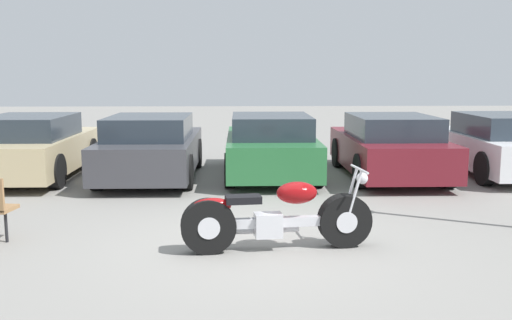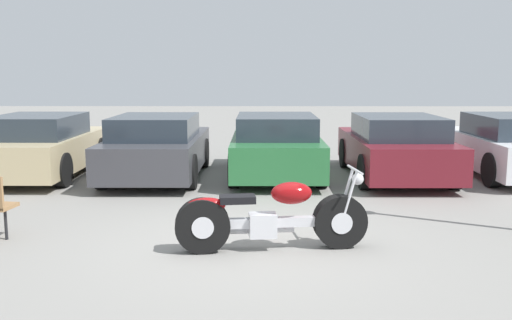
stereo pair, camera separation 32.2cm
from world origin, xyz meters
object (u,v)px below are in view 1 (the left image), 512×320
(parked_car_green, at_px, (270,146))
(parked_car_white, at_px, (501,145))
(parked_car_champagne, at_px, (33,147))
(parked_car_dark_grey, at_px, (151,148))
(motorcycle, at_px, (276,217))
(parked_car_maroon, at_px, (389,147))

(parked_car_green, height_order, parked_car_white, same)
(parked_car_champagne, bearing_deg, parked_car_green, 0.02)
(parked_car_champagne, relative_size, parked_car_dark_grey, 1.00)
(motorcycle, relative_size, parked_car_green, 0.59)
(parked_car_champagne, relative_size, parked_car_white, 1.00)
(parked_car_green, bearing_deg, parked_car_champagne, -179.98)
(motorcycle, relative_size, parked_car_maroon, 0.59)
(parked_car_dark_grey, xyz_separation_m, parked_car_green, (2.52, 0.17, 0.00))
(parked_car_green, bearing_deg, parked_car_dark_grey, -176.22)
(parked_car_maroon, distance_m, parked_car_white, 2.53)
(parked_car_green, relative_size, parked_car_maroon, 1.00)
(parked_car_green, xyz_separation_m, parked_car_white, (5.03, 0.06, 0.00))
(parked_car_dark_grey, relative_size, parked_car_maroon, 1.00)
(parked_car_green, bearing_deg, motorcycle, -92.40)
(parked_car_green, height_order, parked_car_maroon, same)
(parked_car_green, xyz_separation_m, parked_car_maroon, (2.52, -0.17, 0.00))
(parked_car_white, bearing_deg, parked_car_dark_grey, -178.32)
(parked_car_maroon, bearing_deg, parked_car_white, 5.09)
(motorcycle, height_order, parked_car_champagne, parked_car_champagne)
(parked_car_champagne, xyz_separation_m, parked_car_green, (5.03, 0.00, 0.00))
(parked_car_champagne, xyz_separation_m, parked_car_dark_grey, (2.52, -0.16, 0.00))
(motorcycle, distance_m, parked_car_champagne, 7.04)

